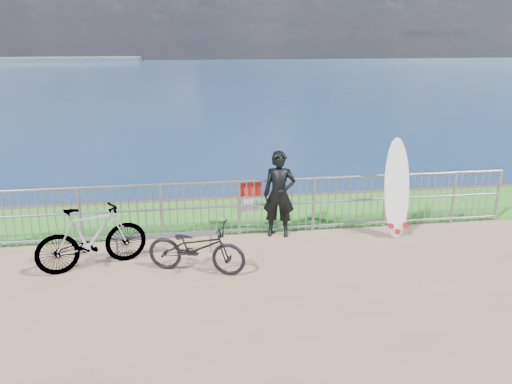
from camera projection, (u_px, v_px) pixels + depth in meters
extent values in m
plane|color=#277821|center=(256.00, 214.00, 11.04)|extent=(120.00, 120.00, 0.00)
cube|color=brown|center=(250.00, 289.00, 12.93)|extent=(120.00, 0.30, 5.00)
plane|color=navy|center=(190.00, 82.00, 94.88)|extent=(260.00, 260.00, 0.00)
cube|color=#565E68|center=(30.00, 60.00, 161.32)|extent=(70.00, 12.00, 1.50)
cylinder|color=gray|center=(264.00, 180.00, 9.67)|extent=(10.00, 0.06, 0.06)
cylinder|color=gray|center=(264.00, 205.00, 9.82)|extent=(10.00, 0.05, 0.05)
cylinder|color=gray|center=(264.00, 228.00, 9.97)|extent=(10.00, 0.05, 0.05)
cylinder|color=gray|center=(80.00, 216.00, 9.35)|extent=(0.06, 0.06, 1.10)
cylinder|color=gray|center=(162.00, 212.00, 9.56)|extent=(0.06, 0.06, 1.10)
cylinder|color=gray|center=(239.00, 208.00, 9.77)|extent=(0.06, 0.06, 1.10)
cylinder|color=gray|center=(314.00, 205.00, 9.97)|extent=(0.06, 0.06, 1.10)
cylinder|color=gray|center=(385.00, 201.00, 10.18)|extent=(0.06, 0.06, 1.10)
cylinder|color=gray|center=(454.00, 198.00, 10.39)|extent=(0.06, 0.06, 1.10)
cylinder|color=gray|center=(498.00, 196.00, 10.53)|extent=(0.06, 0.06, 1.10)
cube|color=red|center=(250.00, 189.00, 9.74)|extent=(0.42, 0.02, 0.30)
cube|color=white|center=(250.00, 189.00, 9.74)|extent=(0.38, 0.01, 0.08)
cube|color=white|center=(250.00, 205.00, 9.85)|extent=(0.36, 0.02, 0.26)
imported|color=black|center=(279.00, 194.00, 9.64)|extent=(0.70, 0.54, 1.70)
ellipsoid|color=silver|center=(397.00, 188.00, 9.63)|extent=(0.52, 0.46, 1.94)
cone|color=red|center=(389.00, 224.00, 9.71)|extent=(0.12, 0.21, 0.12)
cone|color=red|center=(403.00, 224.00, 9.75)|extent=(0.12, 0.21, 0.12)
cone|color=red|center=(396.00, 230.00, 9.76)|extent=(0.12, 0.21, 0.12)
imported|color=black|center=(196.00, 248.00, 8.25)|extent=(1.77, 1.12, 0.88)
imported|color=black|center=(92.00, 237.00, 8.37)|extent=(1.91, 1.11, 1.10)
cylinder|color=gray|center=(164.00, 236.00, 8.90)|extent=(1.86, 0.05, 0.05)
cylinder|color=gray|center=(117.00, 248.00, 8.84)|extent=(0.04, 0.04, 0.36)
cylinder|color=gray|center=(211.00, 243.00, 9.07)|extent=(0.04, 0.04, 0.36)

